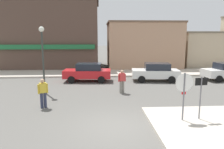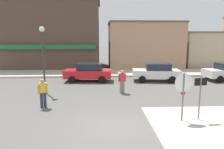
{
  "view_description": "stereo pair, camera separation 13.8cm",
  "coord_description": "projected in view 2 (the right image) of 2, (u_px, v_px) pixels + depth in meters",
  "views": [
    {
      "loc": [
        -0.79,
        -8.89,
        3.87
      ],
      "look_at": [
        0.03,
        4.5,
        1.5
      ],
      "focal_mm": 35.0,
      "sensor_mm": 36.0,
      "label": 1
    },
    {
      "loc": [
        -0.65,
        -8.89,
        3.87
      ],
      "look_at": [
        0.03,
        4.5,
        1.5
      ],
      "focal_mm": 35.0,
      "sensor_mm": 36.0,
      "label": 2
    }
  ],
  "objects": [
    {
      "name": "parked_car_second",
      "position": [
        156.0,
        72.0,
        18.85
      ],
      "size": [
        4.15,
        2.19,
        1.56
      ],
      "color": "white",
      "rests_on": "ground"
    },
    {
      "name": "building_corner_shop",
      "position": [
        51.0,
        34.0,
        27.13
      ],
      "size": [
        12.21,
        7.54,
        8.12
      ],
      "color": "brown",
      "rests_on": "ground"
    },
    {
      "name": "stop_sign",
      "position": [
        183.0,
        91.0,
        9.54
      ],
      "size": [
        0.82,
        0.12,
        2.3
      ],
      "color": "slate",
      "rests_on": "ground"
    },
    {
      "name": "lamp_post",
      "position": [
        43.0,
        50.0,
        14.56
      ],
      "size": [
        0.36,
        0.36,
        4.54
      ],
      "color": "#333833",
      "rests_on": "ground"
    },
    {
      "name": "building_storefront_left_mid",
      "position": [
        200.0,
        49.0,
        28.26
      ],
      "size": [
        5.4,
        5.81,
        4.4
      ],
      "color": "tan",
      "rests_on": "ground"
    },
    {
      "name": "kerb_far",
      "position": [
        107.0,
        73.0,
        22.72
      ],
      "size": [
        80.0,
        4.0,
        0.15
      ],
      "primitive_type": "cube",
      "color": "beige",
      "rests_on": "ground"
    },
    {
      "name": "pedestrian_crossing_near",
      "position": [
        122.0,
        81.0,
        14.86
      ],
      "size": [
        0.56,
        0.3,
        1.61
      ],
      "color": "gray",
      "rests_on": "ground"
    },
    {
      "name": "pedestrian_crossing_far",
      "position": [
        43.0,
        92.0,
        11.83
      ],
      "size": [
        0.54,
        0.35,
        1.61
      ],
      "color": "#2D334C",
      "rests_on": "ground"
    },
    {
      "name": "parked_car_nearest",
      "position": [
        88.0,
        72.0,
        18.8
      ],
      "size": [
        4.09,
        2.06,
        1.56
      ],
      "color": "red",
      "rests_on": "ground"
    },
    {
      "name": "building_storefront_left_near",
      "position": [
        143.0,
        45.0,
        27.33
      ],
      "size": [
        8.75,
        6.66,
        5.55
      ],
      "color": "tan",
      "rests_on": "ground"
    },
    {
      "name": "one_way_sign",
      "position": [
        200.0,
        94.0,
        9.71
      ],
      "size": [
        0.6,
        0.08,
        2.1
      ],
      "color": "slate",
      "rests_on": "ground"
    },
    {
      "name": "ground_plane",
      "position": [
        117.0,
        127.0,
        9.45
      ],
      "size": [
        160.0,
        160.0,
        0.0
      ],
      "primitive_type": "plane",
      "color": "#5B5954"
    }
  ]
}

